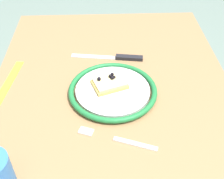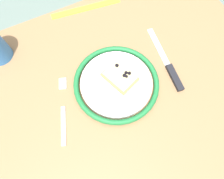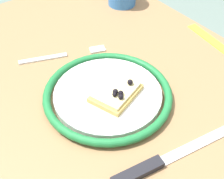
{
  "view_description": "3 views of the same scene",
  "coord_description": "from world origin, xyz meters",
  "px_view_note": "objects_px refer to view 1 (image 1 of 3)",
  "views": [
    {
      "loc": [
        -0.64,
        0.03,
        1.29
      ],
      "look_at": [
        -0.02,
        0.0,
        0.75
      ],
      "focal_mm": 47.36,
      "sensor_mm": 36.0,
      "label": 1
    },
    {
      "loc": [
        -0.12,
        -0.2,
        1.25
      ],
      "look_at": [
        -0.02,
        -0.01,
        0.73
      ],
      "focal_mm": 30.87,
      "sensor_mm": 36.0,
      "label": 2
    },
    {
      "loc": [
        0.35,
        -0.25,
        1.15
      ],
      "look_at": [
        0.01,
        0.0,
        0.75
      ],
      "focal_mm": 49.4,
      "sensor_mm": 36.0,
      "label": 3
    }
  ],
  "objects_px": {
    "plate": "(112,90)",
    "knife": "(119,57)",
    "fork": "(116,139)",
    "pizza_slice_near": "(110,83)",
    "measuring_tape": "(6,87)",
    "dining_table": "(113,116)"
  },
  "relations": [
    {
      "from": "plate",
      "to": "fork",
      "type": "xyz_separation_m",
      "value": [
        -0.17,
        -0.0,
        -0.01
      ]
    },
    {
      "from": "plate",
      "to": "knife",
      "type": "xyz_separation_m",
      "value": [
        0.17,
        -0.03,
        -0.01
      ]
    },
    {
      "from": "knife",
      "to": "fork",
      "type": "xyz_separation_m",
      "value": [
        -0.34,
        0.03,
        -0.0
      ]
    },
    {
      "from": "dining_table",
      "to": "pizza_slice_near",
      "type": "bearing_deg",
      "value": 26.85
    },
    {
      "from": "knife",
      "to": "measuring_tape",
      "type": "height_order",
      "value": "knife"
    },
    {
      "from": "fork",
      "to": "measuring_tape",
      "type": "relative_size",
      "value": 0.76
    },
    {
      "from": "pizza_slice_near",
      "to": "knife",
      "type": "height_order",
      "value": "pizza_slice_near"
    },
    {
      "from": "dining_table",
      "to": "measuring_tape",
      "type": "height_order",
      "value": "measuring_tape"
    },
    {
      "from": "dining_table",
      "to": "fork",
      "type": "relative_size",
      "value": 5.09
    },
    {
      "from": "plate",
      "to": "knife",
      "type": "relative_size",
      "value": 1.06
    },
    {
      "from": "dining_table",
      "to": "pizza_slice_near",
      "type": "height_order",
      "value": "pizza_slice_near"
    },
    {
      "from": "plate",
      "to": "fork",
      "type": "relative_size",
      "value": 1.31
    },
    {
      "from": "plate",
      "to": "knife",
      "type": "distance_m",
      "value": 0.17
    },
    {
      "from": "knife",
      "to": "fork",
      "type": "height_order",
      "value": "knife"
    },
    {
      "from": "plate",
      "to": "measuring_tape",
      "type": "bearing_deg",
      "value": 83.15
    },
    {
      "from": "fork",
      "to": "pizza_slice_near",
      "type": "bearing_deg",
      "value": 2.91
    },
    {
      "from": "pizza_slice_near",
      "to": "dining_table",
      "type": "bearing_deg",
      "value": -153.15
    },
    {
      "from": "plate",
      "to": "knife",
      "type": "height_order",
      "value": "plate"
    },
    {
      "from": "fork",
      "to": "dining_table",
      "type": "bearing_deg",
      "value": 0.4
    },
    {
      "from": "pizza_slice_near",
      "to": "measuring_tape",
      "type": "bearing_deg",
      "value": 85.63
    },
    {
      "from": "fork",
      "to": "measuring_tape",
      "type": "xyz_separation_m",
      "value": [
        0.21,
        0.32,
        -0.0
      ]
    },
    {
      "from": "plate",
      "to": "pizza_slice_near",
      "type": "distance_m",
      "value": 0.02
    }
  ]
}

